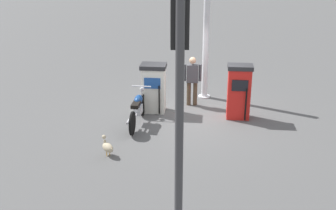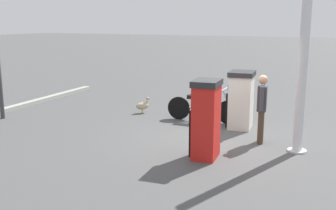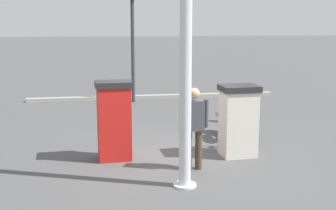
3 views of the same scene
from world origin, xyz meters
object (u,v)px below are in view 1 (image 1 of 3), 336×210
fuel_pump_near (154,88)px  attendant_person (192,78)px  wandering_duck (108,147)px  canopy_support_pole (206,35)px  motorcycle_near_pump (138,108)px  roadside_traffic_light (179,94)px  fuel_pump_far (239,91)px

fuel_pump_near → attendant_person: size_ratio=0.95×
attendant_person → wandering_duck: size_ratio=3.21×
wandering_duck → canopy_support_pole: bearing=160.4°
attendant_person → canopy_support_pole: 1.50m
fuel_pump_near → canopy_support_pole: canopy_support_pole is taller
wandering_duck → canopy_support_pole: 5.35m
motorcycle_near_pump → canopy_support_pole: (-2.70, 1.52, 1.61)m
attendant_person → roadside_traffic_light: roadside_traffic_light is taller
motorcycle_near_pump → attendant_person: attendant_person is taller
fuel_pump_near → attendant_person: (-0.77, 1.04, 0.13)m
motorcycle_near_pump → roadside_traffic_light: 6.10m
attendant_person → wandering_duck: bearing=-19.9°
roadside_traffic_light → canopy_support_pole: size_ratio=0.95×
fuel_pump_far → roadside_traffic_light: roadside_traffic_light is taller
motorcycle_near_pump → roadside_traffic_light: bearing=22.4°
motorcycle_near_pump → fuel_pump_far: bearing=111.5°
motorcycle_near_pump → attendant_person: 2.26m
fuel_pump_far → motorcycle_near_pump: (1.07, -2.72, -0.33)m
fuel_pump_far → motorcycle_near_pump: fuel_pump_far is taller
fuel_pump_near → roadside_traffic_light: (6.29, 1.96, 2.05)m
fuel_pump_near → fuel_pump_far: (-0.00, 2.53, 0.06)m
canopy_support_pole → fuel_pump_far: bearing=36.4°
wandering_duck → roadside_traffic_light: 4.70m
canopy_support_pole → roadside_traffic_light: bearing=4.6°
motorcycle_near_pump → attendant_person: size_ratio=1.32×
fuel_pump_far → canopy_support_pole: size_ratio=0.37×
fuel_pump_far → canopy_support_pole: canopy_support_pole is taller
attendant_person → canopy_support_pole: bearing=161.7°
motorcycle_near_pump → wandering_duck: size_ratio=4.23×
fuel_pump_far → wandering_duck: fuel_pump_far is taller
attendant_person → wandering_duck: (3.87, -1.40, -0.65)m
motorcycle_near_pump → attendant_person: (-1.84, 1.24, 0.40)m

